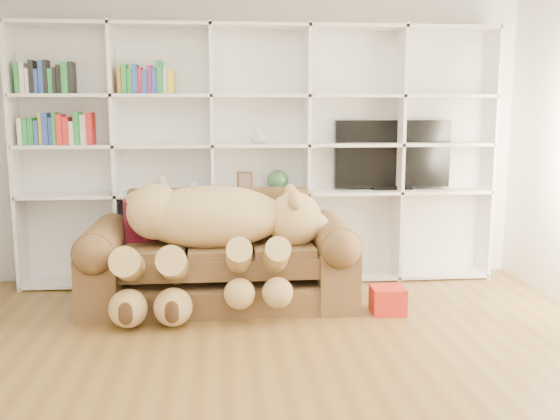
{
  "coord_description": "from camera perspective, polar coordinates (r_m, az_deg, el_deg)",
  "views": [
    {
      "loc": [
        -0.37,
        -3.49,
        1.65
      ],
      "look_at": [
        0.12,
        1.63,
        0.8
      ],
      "focal_mm": 40.0,
      "sensor_mm": 36.0,
      "label": 1
    }
  ],
  "objects": [
    {
      "name": "tv",
      "position": [
        6.09,
        10.21,
        4.95
      ],
      "size": [
        1.12,
        0.18,
        0.66
      ],
      "color": "black",
      "rests_on": "bookshelf"
    },
    {
      "name": "wall_front",
      "position": [
        1.1,
        14.37,
        -6.75
      ],
      "size": [
        5.0,
        0.02,
        2.7
      ],
      "primitive_type": "cube",
      "color": "white",
      "rests_on": "floor"
    },
    {
      "name": "snow_globe",
      "position": [
        5.85,
        -7.83,
        2.16
      ],
      "size": [
        0.1,
        0.1,
        0.1
      ],
      "primitive_type": "sphere",
      "color": "white",
      "rests_on": "bookshelf"
    },
    {
      "name": "picture_frame",
      "position": [
        5.84,
        -3.24,
        2.65
      ],
      "size": [
        0.15,
        0.06,
        0.18
      ],
      "primitive_type": "cube",
      "rotation": [
        0.0,
        0.0,
        -0.28
      ],
      "color": "#51361C",
      "rests_on": "bookshelf"
    },
    {
      "name": "sofa",
      "position": [
        5.32,
        -5.51,
        -4.74
      ],
      "size": [
        2.22,
        0.96,
        0.93
      ],
      "color": "brown",
      "rests_on": "floor"
    },
    {
      "name": "throw_pillow",
      "position": [
        5.44,
        -11.93,
        -1.1
      ],
      "size": [
        0.44,
        0.3,
        0.42
      ],
      "primitive_type": "cube",
      "rotation": [
        -0.24,
        0.0,
        0.2
      ],
      "color": "#5A0F1D",
      "rests_on": "sofa"
    },
    {
      "name": "teddy_bear",
      "position": [
        5.07,
        -6.15,
        -1.88
      ],
      "size": [
        1.76,
        0.94,
        1.02
      ],
      "rotation": [
        0.0,
        0.0,
        -0.03
      ],
      "color": "tan",
      "rests_on": "sofa"
    },
    {
      "name": "figurine_tall",
      "position": [
        5.86,
        -10.68,
        2.34
      ],
      "size": [
        0.09,
        0.09,
        0.16
      ],
      "primitive_type": "cylinder",
      "rotation": [
        0.0,
        0.0,
        -0.13
      ],
      "color": "silver",
      "rests_on": "bookshelf"
    },
    {
      "name": "floor",
      "position": [
        3.88,
        0.52,
        -15.77
      ],
      "size": [
        5.0,
        5.0,
        0.0
      ],
      "primitive_type": "plane",
      "color": "brown",
      "rests_on": "ground"
    },
    {
      "name": "figurine_short",
      "position": [
        5.86,
        -10.27,
        2.07
      ],
      "size": [
        0.06,
        0.06,
        0.1
      ],
      "primitive_type": "cylinder",
      "rotation": [
        0.0,
        0.0,
        0.06
      ],
      "color": "silver",
      "rests_on": "bookshelf"
    },
    {
      "name": "green_vase",
      "position": [
        5.86,
        -0.22,
        2.71
      ],
      "size": [
        0.2,
        0.2,
        0.2
      ],
      "primitive_type": "sphere",
      "color": "#2A5231",
      "rests_on": "bookshelf"
    },
    {
      "name": "wall_back",
      "position": [
        6.01,
        -1.95,
        6.54
      ],
      "size": [
        5.0,
        0.02,
        2.7
      ],
      "primitive_type": "cube",
      "color": "white",
      "rests_on": "floor"
    },
    {
      "name": "gift_box",
      "position": [
        5.17,
        9.83,
        -8.1
      ],
      "size": [
        0.28,
        0.26,
        0.21
      ],
      "primitive_type": "cube",
      "rotation": [
        0.0,
        0.0,
        -0.05
      ],
      "color": "red",
      "rests_on": "floor"
    },
    {
      "name": "shelf_vase",
      "position": [
        5.81,
        -1.98,
        6.93
      ],
      "size": [
        0.17,
        0.17,
        0.17
      ],
      "primitive_type": "imported",
      "rotation": [
        0.0,
        0.0,
        0.04
      ],
      "color": "beige",
      "rests_on": "bookshelf"
    },
    {
      "name": "bookshelf",
      "position": [
        5.86,
        -4.22,
        6.02
      ],
      "size": [
        4.43,
        0.35,
        2.4
      ],
      "color": "white",
      "rests_on": "floor"
    }
  ]
}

